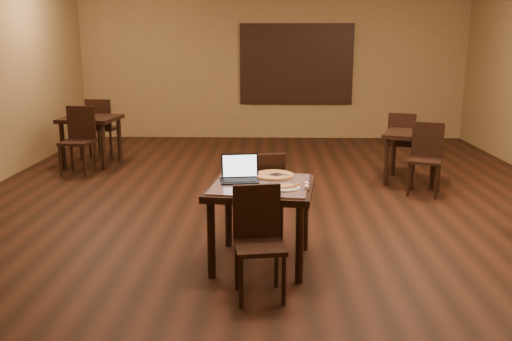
{
  "coord_description": "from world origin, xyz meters",
  "views": [
    {
      "loc": [
        -0.05,
        -6.47,
        2.01
      ],
      "look_at": [
        -0.17,
        -1.62,
        0.85
      ],
      "focal_mm": 38.0,
      "sensor_mm": 36.0,
      "label": 1
    }
  ],
  "objects_px": {
    "tiled_table": "(261,194)",
    "other_table_a": "(413,141)",
    "other_table_a_chair_far": "(402,139)",
    "other_table_a_chair_near": "(426,154)",
    "chair_main_far": "(264,191)",
    "laptop": "(240,174)",
    "other_table_b_chair_far": "(102,124)",
    "other_table_b_chair_near": "(79,136)",
    "pizza_pan": "(274,177)",
    "chair_main_near": "(258,235)",
    "other_table_b": "(91,125)"
  },
  "relations": [
    {
      "from": "laptop",
      "to": "other_table_b_chair_far",
      "type": "xyz_separation_m",
      "value": [
        -2.69,
        4.57,
        -0.24
      ]
    },
    {
      "from": "other_table_a_chair_far",
      "to": "other_table_a",
      "type": "bearing_deg",
      "value": 113.88
    },
    {
      "from": "other_table_b",
      "to": "laptop",
      "type": "bearing_deg",
      "value": -50.11
    },
    {
      "from": "chair_main_far",
      "to": "other_table_a_chair_far",
      "type": "xyz_separation_m",
      "value": [
        2.1,
        2.95,
        0.02
      ]
    },
    {
      "from": "chair_main_near",
      "to": "other_table_b_chair_far",
      "type": "bearing_deg",
      "value": 109.28
    },
    {
      "from": "other_table_b",
      "to": "other_table_b_chair_far",
      "type": "relative_size",
      "value": 0.9
    },
    {
      "from": "chair_main_far",
      "to": "other_table_b_chair_near",
      "type": "bearing_deg",
      "value": -55.65
    },
    {
      "from": "other_table_a",
      "to": "other_table_b_chair_far",
      "type": "height_order",
      "value": "other_table_b_chair_far"
    },
    {
      "from": "tiled_table",
      "to": "other_table_a_chair_far",
      "type": "relative_size",
      "value": 1.07
    },
    {
      "from": "other_table_a_chair_near",
      "to": "other_table_b_chair_near",
      "type": "relative_size",
      "value": 0.92
    },
    {
      "from": "chair_main_near",
      "to": "tiled_table",
      "type": "bearing_deg",
      "value": 79.64
    },
    {
      "from": "laptop",
      "to": "other_table_a_chair_far",
      "type": "bearing_deg",
      "value": 47.95
    },
    {
      "from": "chair_main_far",
      "to": "pizza_pan",
      "type": "height_order",
      "value": "chair_main_far"
    },
    {
      "from": "tiled_table",
      "to": "laptop",
      "type": "relative_size",
      "value": 2.75
    },
    {
      "from": "other_table_a_chair_near",
      "to": "laptop",
      "type": "bearing_deg",
      "value": -114.5
    },
    {
      "from": "other_table_a",
      "to": "laptop",
      "type": "bearing_deg",
      "value": -108.05
    },
    {
      "from": "other_table_a_chair_near",
      "to": "other_table_b_chair_near",
      "type": "bearing_deg",
      "value": -170.58
    },
    {
      "from": "chair_main_far",
      "to": "other_table_a",
      "type": "xyz_separation_m",
      "value": [
        2.13,
        2.39,
        0.09
      ]
    },
    {
      "from": "other_table_a_chair_far",
      "to": "other_table_a_chair_near",
      "type": "bearing_deg",
      "value": 113.88
    },
    {
      "from": "laptop",
      "to": "pizza_pan",
      "type": "relative_size",
      "value": 0.96
    },
    {
      "from": "tiled_table",
      "to": "other_table_b",
      "type": "xyz_separation_m",
      "value": [
        -2.88,
        4.07,
        0.01
      ]
    },
    {
      "from": "pizza_pan",
      "to": "other_table_b",
      "type": "bearing_deg",
      "value": 128.04
    },
    {
      "from": "tiled_table",
      "to": "other_table_a",
      "type": "relative_size",
      "value": 1.01
    },
    {
      "from": "chair_main_far",
      "to": "other_table_a_chair_far",
      "type": "height_order",
      "value": "other_table_a_chair_far"
    },
    {
      "from": "tiled_table",
      "to": "other_table_a_chair_near",
      "type": "height_order",
      "value": "other_table_a_chair_near"
    },
    {
      "from": "other_table_b_chair_far",
      "to": "chair_main_far",
      "type": "bearing_deg",
      "value": 131.46
    },
    {
      "from": "laptop",
      "to": "chair_main_far",
      "type": "bearing_deg",
      "value": 59.0
    },
    {
      "from": "tiled_table",
      "to": "pizza_pan",
      "type": "distance_m",
      "value": 0.29
    },
    {
      "from": "tiled_table",
      "to": "other_table_b_chair_far",
      "type": "distance_m",
      "value": 5.5
    },
    {
      "from": "laptop",
      "to": "other_table_b",
      "type": "xyz_separation_m",
      "value": [
        -2.68,
        3.97,
        -0.16
      ]
    },
    {
      "from": "pizza_pan",
      "to": "other_table_a_chair_far",
      "type": "distance_m",
      "value": 3.89
    },
    {
      "from": "tiled_table",
      "to": "other_table_a",
      "type": "bearing_deg",
      "value": 61.51
    },
    {
      "from": "chair_main_near",
      "to": "other_table_a",
      "type": "distance_m",
      "value": 4.23
    },
    {
      "from": "pizza_pan",
      "to": "other_table_a_chair_near",
      "type": "bearing_deg",
      "value": 47.1
    },
    {
      "from": "pizza_pan",
      "to": "other_table_b_chair_near",
      "type": "relative_size",
      "value": 0.37
    },
    {
      "from": "pizza_pan",
      "to": "other_table_b_chair_near",
      "type": "height_order",
      "value": "other_table_b_chair_near"
    },
    {
      "from": "tiled_table",
      "to": "other_table_b_chair_far",
      "type": "bearing_deg",
      "value": 128.67
    },
    {
      "from": "tiled_table",
      "to": "laptop",
      "type": "distance_m",
      "value": 0.28
    },
    {
      "from": "chair_main_far",
      "to": "tiled_table",
      "type": "bearing_deg",
      "value": 77.54
    },
    {
      "from": "other_table_a_chair_near",
      "to": "tiled_table",
      "type": "bearing_deg",
      "value": -110.74
    },
    {
      "from": "chair_main_near",
      "to": "other_table_a",
      "type": "height_order",
      "value": "chair_main_near"
    },
    {
      "from": "other_table_b",
      "to": "other_table_b_chair_far",
      "type": "distance_m",
      "value": 0.61
    },
    {
      "from": "tiled_table",
      "to": "other_table_a_chair_near",
      "type": "xyz_separation_m",
      "value": [
        2.17,
        2.45,
        -0.12
      ]
    },
    {
      "from": "other_table_a_chair_far",
      "to": "other_table_b",
      "type": "xyz_separation_m",
      "value": [
        -4.99,
        0.5,
        0.13
      ]
    },
    {
      "from": "pizza_pan",
      "to": "other_table_b_chair_far",
      "type": "bearing_deg",
      "value": 124.14
    },
    {
      "from": "laptop",
      "to": "other_table_a_chair_near",
      "type": "height_order",
      "value": "laptop"
    },
    {
      "from": "pizza_pan",
      "to": "other_table_a_chair_far",
      "type": "relative_size",
      "value": 0.41
    },
    {
      "from": "other_table_b_chair_far",
      "to": "tiled_table",
      "type": "bearing_deg",
      "value": 127.56
    },
    {
      "from": "other_table_a_chair_far",
      "to": "other_table_b_chair_far",
      "type": "relative_size",
      "value": 0.92
    },
    {
      "from": "chair_main_near",
      "to": "chair_main_far",
      "type": "height_order",
      "value": "chair_main_far"
    }
  ]
}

